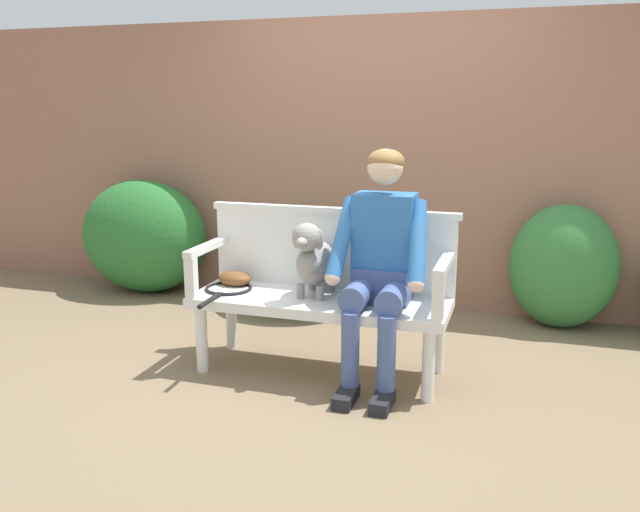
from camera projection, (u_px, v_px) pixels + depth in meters
ground_plane at (320, 371)px, 3.97m from camera, size 40.00×40.00×0.00m
brick_garden_fence at (382, 164)px, 5.25m from camera, size 8.00×0.30×2.23m
hedge_bush_far_right at (144, 236)px, 5.59m from camera, size 1.12×0.71×0.96m
hedge_bush_mid_right at (563, 267)px, 4.68m from camera, size 0.75×0.51×0.90m
hedge_bush_mid_left at (301, 264)px, 5.22m from camera, size 1.08×1.00×0.68m
garden_bench at (320, 308)px, 3.88m from camera, size 1.52×0.54×0.47m
bench_backrest at (332, 247)px, 4.03m from camera, size 1.56×0.06×0.50m
bench_armrest_left_end at (202, 259)px, 3.94m from camera, size 0.06×0.54×0.28m
bench_armrest_right_end at (442, 277)px, 3.52m from camera, size 0.06×0.54×0.28m
person_seated at (381, 258)px, 3.68m from camera, size 0.56×0.67×1.34m
dog_on_bench at (314, 259)px, 3.83m from camera, size 0.23×0.46×0.46m
tennis_racket at (227, 289)px, 4.00m from camera, size 0.30×0.57×0.03m
baseball_glove at (235, 278)px, 4.11m from camera, size 0.25×0.21×0.09m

